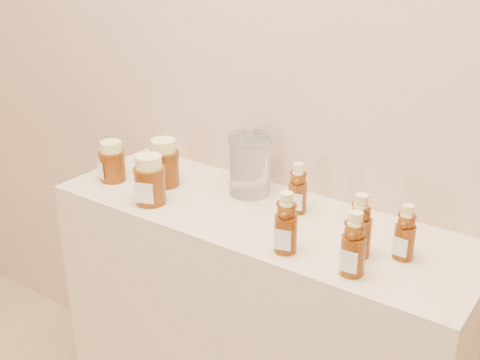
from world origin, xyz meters
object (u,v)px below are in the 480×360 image
Objects in this scene: display_table at (256,347)px; bear_bottle_back_left at (298,185)px; glass_canister at (250,162)px; honey_jar_left at (112,161)px; bear_bottle_front_left at (286,219)px.

bear_bottle_back_left reaches higher than display_table.
glass_canister is at bearing 152.38° from bear_bottle_back_left.
display_table is at bearing 31.74° from honey_jar_left.
display_table is 6.92× the size of bear_bottle_front_left.
bear_bottle_front_left is 0.34m from glass_canister.
bear_bottle_back_left is at bearing 37.70° from honey_jar_left.
bear_bottle_back_left is 1.27× the size of honey_jar_left.
display_table is 0.54m from bear_bottle_back_left.
display_table is 9.62× the size of honey_jar_left.
bear_bottle_front_left is at bearing -86.47° from bear_bottle_back_left.
bear_bottle_front_left is (0.16, -0.13, 0.54)m from display_table.
glass_canister is at bearing 46.54° from honey_jar_left.
bear_bottle_front_left is at bearing 18.48° from honey_jar_left.
bear_bottle_front_left is at bearing -38.54° from display_table.
honey_jar_left is at bearing -157.87° from glass_canister.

